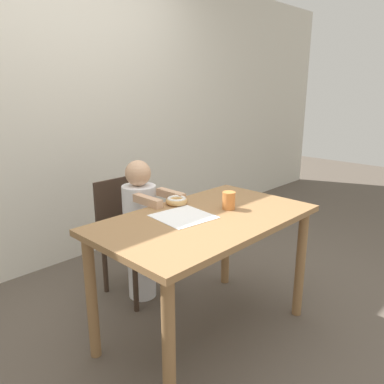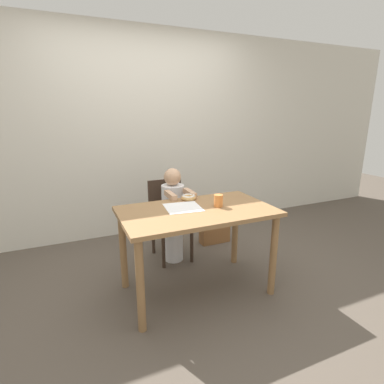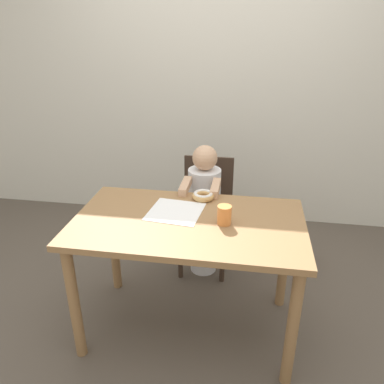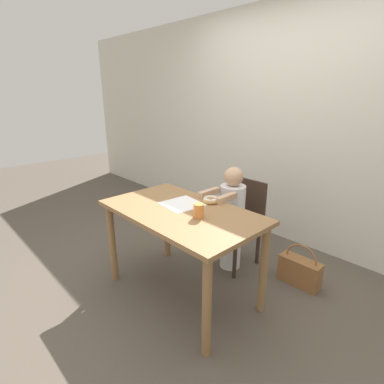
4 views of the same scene
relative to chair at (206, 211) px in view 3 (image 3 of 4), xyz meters
name	(u,v)px [view 3 (image 3 of 4)]	position (x,y,z in m)	size (l,w,h in m)	color
ground_plane	(189,326)	(-0.01, -0.72, -0.45)	(12.00, 12.00, 0.00)	brown
wall_back	(218,85)	(-0.01, 0.83, 0.80)	(8.00, 0.05, 2.50)	silver
dining_table	(188,237)	(-0.01, -0.72, 0.20)	(1.26, 0.73, 0.75)	olive
chair	(206,211)	(0.00, 0.00, 0.00)	(0.37, 0.42, 0.83)	#38281E
child_figure	(204,211)	(0.00, -0.12, 0.06)	(0.24, 0.44, 0.99)	white
donut	(203,195)	(0.03, -0.44, 0.33)	(0.14, 0.14, 0.04)	tan
napkin	(175,211)	(-0.10, -0.63, 0.31)	(0.32, 0.32, 0.00)	white
handbag	(283,246)	(0.60, 0.11, -0.31)	(0.36, 0.14, 0.38)	brown
cup	(224,215)	(0.19, -0.73, 0.36)	(0.08, 0.08, 0.10)	orange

